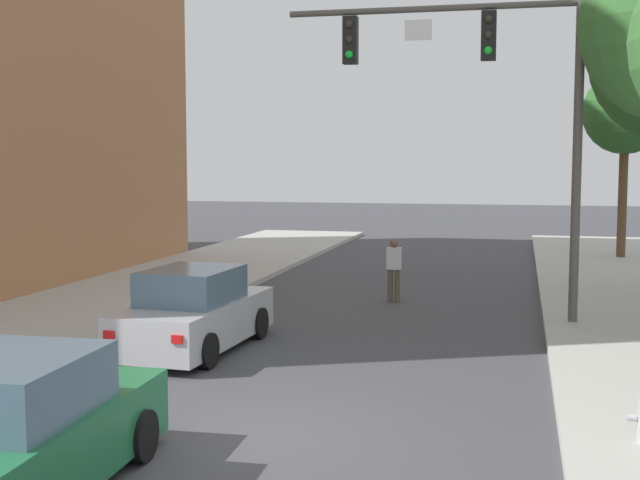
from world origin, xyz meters
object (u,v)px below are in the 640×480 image
object	(u,v)px
car_following_green	(19,435)
street_tree_farthest	(625,113)
pedestrian_crossing_road	(394,267)
car_lead_silver	(195,313)
traffic_signal_mast	(492,82)

from	to	relation	value
car_following_green	street_tree_farthest	bearing A→B (deg)	70.18
car_following_green	pedestrian_crossing_road	world-z (taller)	pedestrian_crossing_road
pedestrian_crossing_road	car_lead_silver	bearing A→B (deg)	-114.57
pedestrian_crossing_road	street_tree_farthest	distance (m)	13.40
traffic_signal_mast	pedestrian_crossing_road	size ratio (longest dim) A/B	4.57
car_following_green	pedestrian_crossing_road	bearing A→B (deg)	81.42
car_lead_silver	car_following_green	size ratio (longest dim) A/B	1.00
pedestrian_crossing_road	street_tree_farthest	bearing A→B (deg)	58.01
street_tree_farthest	traffic_signal_mast	bearing A→B (deg)	-107.78
traffic_signal_mast	car_following_green	bearing A→B (deg)	-112.19
car_following_green	pedestrian_crossing_road	distance (m)	13.69
car_following_green	traffic_signal_mast	bearing A→B (deg)	67.81
pedestrian_crossing_road	street_tree_farthest	world-z (taller)	street_tree_farthest
car_following_green	street_tree_farthest	world-z (taller)	street_tree_farthest
pedestrian_crossing_road	car_following_green	bearing A→B (deg)	-98.58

